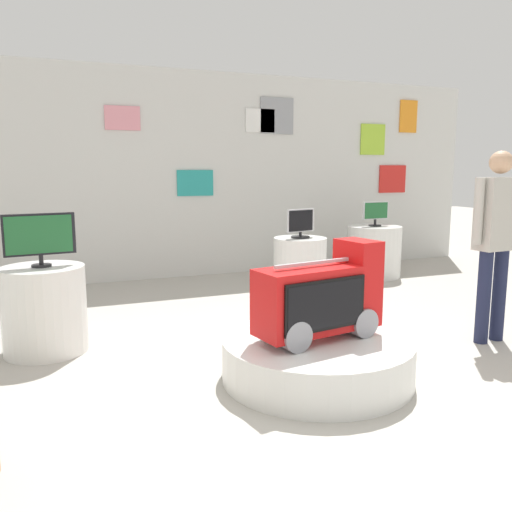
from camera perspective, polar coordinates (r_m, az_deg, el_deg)
The scene contains 11 objects.
ground_plane at distance 3.68m, azimuth 5.99°, elevation -15.74°, with size 30.00×30.00×0.00m, color #B2ADA3.
back_wall_display at distance 7.68m, azimuth -10.01°, elevation 8.61°, with size 10.43×0.13×2.95m.
main_display_pedestal at distance 4.05m, azimuth 6.64°, elevation -10.95°, with size 1.43×1.43×0.31m, color silver.
novelty_firetruck_tv at distance 3.92m, azimuth 7.03°, elevation -4.78°, with size 1.02×0.53×0.71m.
display_pedestal_left_rear at distance 7.91m, azimuth 12.65°, elevation 0.49°, with size 0.78×0.78×0.75m, color silver.
tv_on_left_rear at distance 7.84m, azimuth 12.81°, elevation 4.62°, with size 0.43×0.18×0.36m.
display_pedestal_center_rear at distance 6.43m, azimuth 4.77°, elevation -1.32°, with size 0.64×0.64×0.75m, color silver.
tv_on_center_rear at distance 6.34m, azimuth 4.84°, elevation 3.53°, with size 0.39×0.23×0.35m.
display_pedestal_right_rear at distance 4.88m, azimuth -21.92°, elevation -5.40°, with size 0.70×0.70×0.75m, color silver.
tv_on_right_rear at distance 4.76m, azimuth -22.39°, elevation 1.98°, with size 0.57×0.16×0.45m.
shopper_browsing_near_truck at distance 5.15m, azimuth 24.55°, elevation 2.36°, with size 0.56×0.23×1.72m.
Camera 1 is at (-1.58, -2.93, 1.55)m, focal length 36.95 mm.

